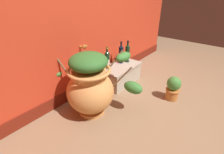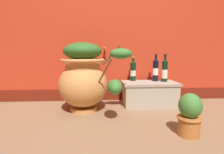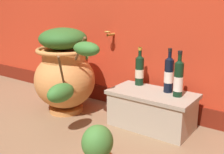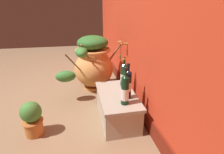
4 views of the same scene
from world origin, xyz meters
name	(u,v)px [view 2 (image 2 of 4)]	position (x,y,z in m)	size (l,w,h in m)	color
ground_plane	(124,140)	(0.00, 0.00, 0.00)	(7.00, 7.00, 0.00)	#896B4C
back_wall	(113,6)	(0.00, 1.20, 1.29)	(4.40, 0.33, 2.60)	red
terracotta_urn	(84,77)	(-0.36, 0.68, 0.38)	(0.79, 1.01, 0.76)	#D68E4C
stone_ledge	(149,92)	(0.43, 0.84, 0.16)	(0.67, 0.36, 0.29)	#B2A893
wine_bottle_left	(156,69)	(0.52, 0.92, 0.44)	(0.07, 0.07, 0.34)	black
wine_bottle_middle	(165,70)	(0.62, 0.87, 0.43)	(0.07, 0.07, 0.34)	black
wine_bottle_right	(133,70)	(0.24, 0.96, 0.43)	(0.07, 0.07, 0.32)	black
potted_shrub	(190,114)	(0.51, 0.04, 0.17)	(0.19, 0.19, 0.34)	#C17033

